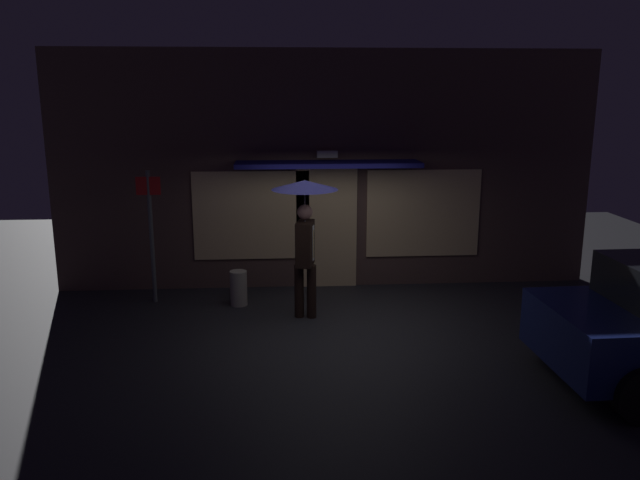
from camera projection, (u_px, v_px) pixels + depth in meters
name	position (u px, v px, depth m)	size (l,w,h in m)	color
ground_plane	(338.00, 328.00, 9.67)	(18.00, 18.00, 0.00)	#26262B
building_facade	(326.00, 172.00, 11.46)	(9.73, 1.00, 4.26)	brown
person_with_umbrella	(305.00, 218.00, 9.80)	(1.03, 1.03, 2.20)	black
street_sign_post	(151.00, 229.00, 10.60)	(0.40, 0.07, 2.26)	#595B60
sidewalk_bollard	(239.00, 288.00, 10.67)	(0.29, 0.29, 0.59)	#B2A899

